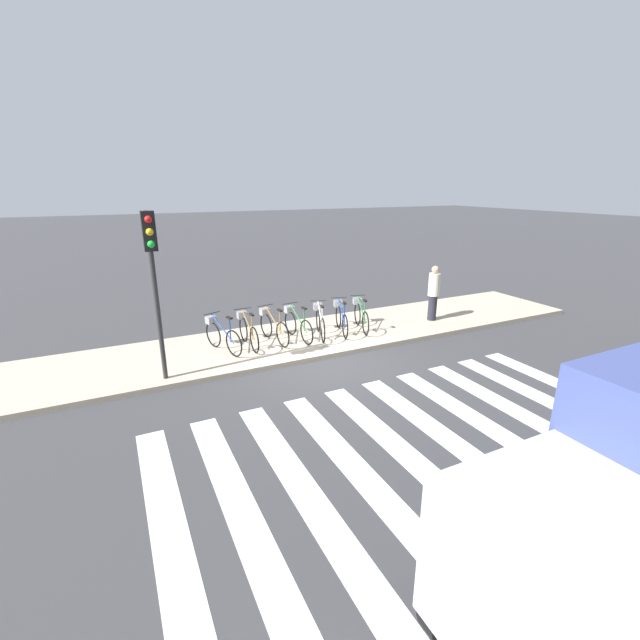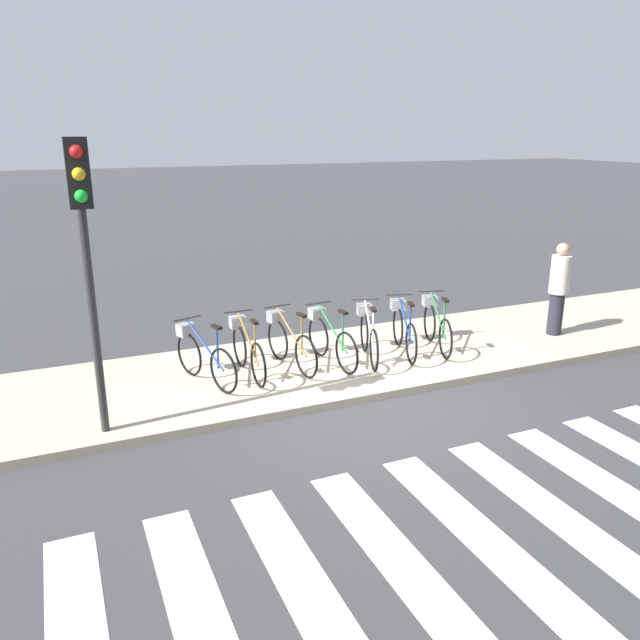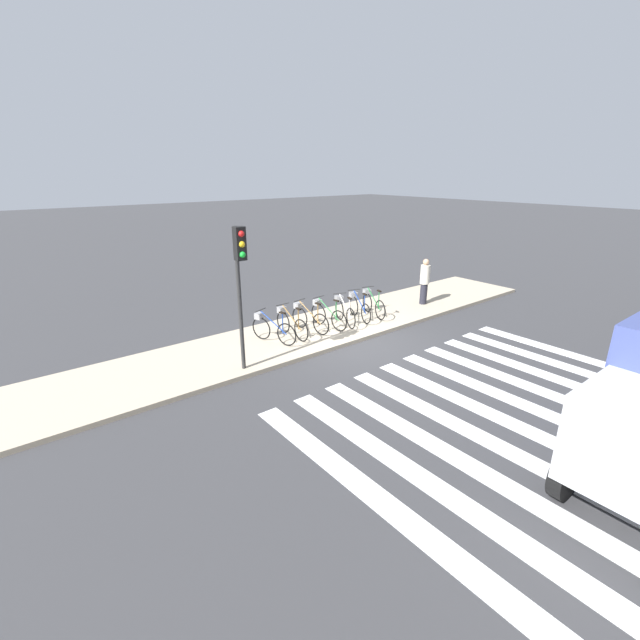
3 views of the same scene
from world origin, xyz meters
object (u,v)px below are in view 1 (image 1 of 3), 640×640
object	(u,v)px
traffic_light	(153,263)
parked_bicycle_0	(221,334)
parked_bicycle_6	(361,314)
parked_bicycle_5	(341,317)
pedestrian	(434,292)
parked_bicycle_2	(272,325)
parked_bicycle_4	(320,321)
parked_bicycle_3	(297,323)
parked_bicycle_1	(247,330)

from	to	relation	value
traffic_light	parked_bicycle_0	bearing A→B (deg)	38.36
parked_bicycle_0	parked_bicycle_6	distance (m)	4.01
parked_bicycle_5	pedestrian	xyz separation A→B (m)	(3.04, -0.27, 0.45)
parked_bicycle_6	parked_bicycle_5	bearing A→B (deg)	178.73
parked_bicycle_2	traffic_light	xyz separation A→B (m)	(-2.87, -1.26, 2.09)
parked_bicycle_5	traffic_light	world-z (taller)	traffic_light
parked_bicycle_4	parked_bicycle_0	bearing A→B (deg)	178.08
parked_bicycle_3	parked_bicycle_5	xyz separation A→B (m)	(1.33, -0.04, 0.00)
parked_bicycle_1	pedestrian	bearing A→B (deg)	-3.59
parked_bicycle_1	traffic_light	world-z (taller)	traffic_light
parked_bicycle_0	parked_bicycle_4	size ratio (longest dim) A/B	1.00
parked_bicycle_4	traffic_light	distance (m)	4.79
parked_bicycle_2	traffic_light	size ratio (longest dim) A/B	0.45
parked_bicycle_2	parked_bicycle_3	bearing A→B (deg)	-8.55
parked_bicycle_4	pedestrian	distance (m)	3.75
parked_bicycle_5	pedestrian	bearing A→B (deg)	-5.01
parked_bicycle_2	parked_bicycle_3	world-z (taller)	same
parked_bicycle_0	parked_bicycle_1	xyz separation A→B (m)	(0.69, 0.05, 0.00)
parked_bicycle_0	parked_bicycle_3	world-z (taller)	same
parked_bicycle_3	parked_bicycle_6	size ratio (longest dim) A/B	1.04
parked_bicycle_6	pedestrian	bearing A→B (deg)	-5.99
parked_bicycle_3	parked_bicycle_6	bearing A→B (deg)	-1.59
parked_bicycle_3	parked_bicycle_2	bearing A→B (deg)	171.45
parked_bicycle_2	pedestrian	bearing A→B (deg)	-4.61
parked_bicycle_1	parked_bicycle_2	bearing A→B (deg)	3.76
parked_bicycle_0	parked_bicycle_4	xyz separation A→B (m)	(2.69, -0.09, 0.00)
parked_bicycle_2	traffic_light	distance (m)	3.76
parked_bicycle_3	pedestrian	size ratio (longest dim) A/B	0.94
parked_bicycle_5	parked_bicycle_3	bearing A→B (deg)	178.25
parked_bicycle_0	parked_bicycle_5	distance (m)	3.37
parked_bicycle_2	parked_bicycle_6	bearing A→B (deg)	-3.34
parked_bicycle_3	parked_bicycle_0	bearing A→B (deg)	179.79
parked_bicycle_6	pedestrian	size ratio (longest dim) A/B	0.91
parked_bicycle_3	parked_bicycle_5	size ratio (longest dim) A/B	1.04
parked_bicycle_4	pedestrian	xyz separation A→B (m)	(3.71, -0.22, 0.45)
parked_bicycle_1	parked_bicycle_4	world-z (taller)	same
parked_bicycle_5	parked_bicycle_6	size ratio (longest dim) A/B	1.00
parked_bicycle_3	parked_bicycle_4	world-z (taller)	same
parked_bicycle_6	pedestrian	xyz separation A→B (m)	(2.40, -0.25, 0.45)
parked_bicycle_2	parked_bicycle_5	distance (m)	1.99
parked_bicycle_3	traffic_light	bearing A→B (deg)	-161.69
parked_bicycle_1	parked_bicycle_2	xyz separation A→B (m)	(0.69, 0.05, 0.00)
parked_bicycle_0	traffic_light	world-z (taller)	traffic_light
pedestrian	parked_bicycle_5	bearing A→B (deg)	174.99
parked_bicycle_3	pedestrian	xyz separation A→B (m)	(4.37, -0.31, 0.45)
parked_bicycle_1	parked_bicycle_3	bearing A→B (deg)	-2.23
pedestrian	traffic_light	xyz separation A→B (m)	(-7.89, -0.86, 1.64)
parked_bicycle_1	parked_bicycle_6	size ratio (longest dim) A/B	1.04
parked_bicycle_5	parked_bicycle_1	bearing A→B (deg)	178.01
parked_bicycle_1	parked_bicycle_3	xyz separation A→B (m)	(1.35, -0.05, 0.00)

